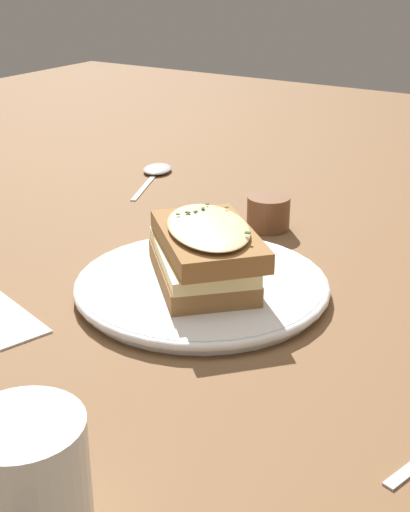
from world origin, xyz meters
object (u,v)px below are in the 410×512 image
dinner_plate (205,286)px  condiment_pot (268,213)px  sandwich (206,253)px  water_glass (31,502)px  spoon (156,171)px

dinner_plate → condiment_pot: 0.21m
sandwich → water_glass: 0.38m
sandwich → spoon: sandwich is taller
sandwich → water_glass: bearing=-162.5°
spoon → condiment_pot: size_ratio=3.17×
dinner_plate → sandwich: (0.00, -0.00, 0.04)m
water_glass → spoon: bearing=31.2°
dinner_plate → sandwich: 0.04m
dinner_plate → spoon: bearing=42.8°
dinner_plate → sandwich: bearing=-41.5°
dinner_plate → sandwich: size_ratio=1.56×
water_glass → condiment_pot: size_ratio=1.94×
condiment_pot → spoon: bearing=65.9°
water_glass → dinner_plate: bearing=17.7°
sandwich → water_glass: (-0.36, -0.11, 0.01)m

